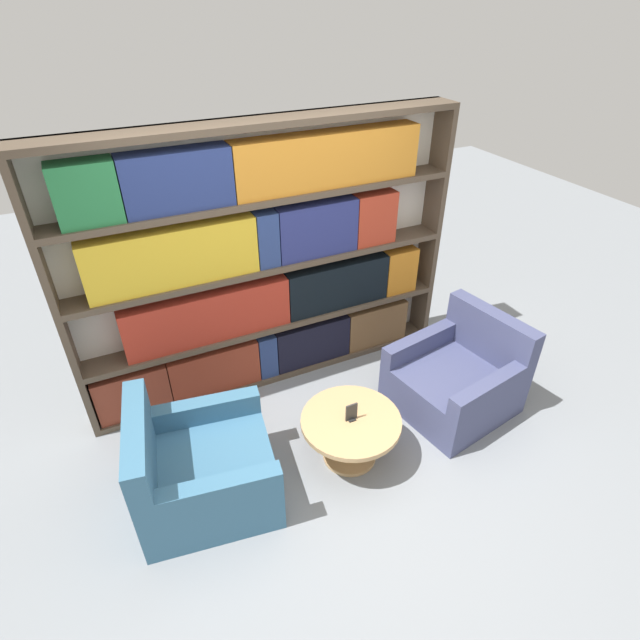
% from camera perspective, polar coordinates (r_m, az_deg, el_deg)
% --- Properties ---
extents(ground_plane, '(14.00, 14.00, 0.00)m').
position_cam_1_polar(ground_plane, '(3.91, 3.00, -18.02)').
color(ground_plane, gray).
extents(bookshelf, '(3.28, 0.30, 2.30)m').
position_cam_1_polar(bookshelf, '(4.21, -6.25, 5.90)').
color(bookshelf, silver).
rests_on(bookshelf, ground_plane).
extents(armchair_left, '(1.03, 0.99, 0.82)m').
position_cam_1_polar(armchair_left, '(3.72, -13.54, -16.31)').
color(armchair_left, '#386684').
rests_on(armchair_left, ground_plane).
extents(armchair_right, '(1.05, 1.01, 0.82)m').
position_cam_1_polar(armchair_right, '(4.46, 15.40, -6.49)').
color(armchair_right, '#42476B').
rests_on(armchair_right, ground_plane).
extents(coffee_table, '(0.75, 0.75, 0.40)m').
position_cam_1_polar(coffee_table, '(3.86, 3.51, -12.43)').
color(coffee_table, tan).
rests_on(coffee_table, ground_plane).
extents(table_sign, '(0.09, 0.06, 0.15)m').
position_cam_1_polar(table_sign, '(3.73, 3.61, -10.58)').
color(table_sign, black).
rests_on(table_sign, coffee_table).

